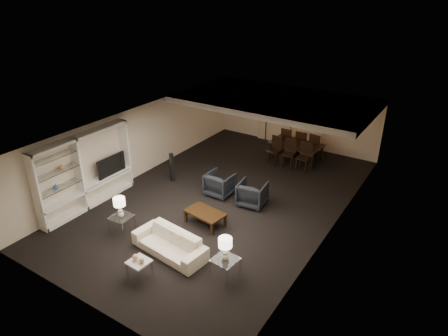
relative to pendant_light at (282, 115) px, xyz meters
name	(u,v)px	position (x,y,z in m)	size (l,w,h in m)	color
floor	(224,199)	(-0.30, -3.50, -1.92)	(11.00, 11.00, 0.00)	black
ceiling	(224,126)	(-0.30, -3.50, 0.58)	(7.00, 11.00, 0.02)	silver
wall_back	(295,116)	(-0.30, 2.00, -0.67)	(7.00, 0.02, 2.50)	beige
wall_front	(80,259)	(-0.30, -9.00, -0.67)	(7.00, 0.02, 2.50)	beige
wall_left	(141,141)	(-3.80, -3.50, -0.67)	(0.02, 11.00, 2.50)	beige
wall_right	(334,193)	(3.20, -3.50, -0.67)	(0.02, 11.00, 2.50)	beige
ceiling_soffit	(276,101)	(-0.30, 0.00, 0.48)	(7.00, 4.00, 0.20)	silver
curtains	(275,114)	(-1.20, 1.92, -0.72)	(1.50, 0.12, 2.40)	beige
door	(311,124)	(0.40, 1.97, -0.87)	(0.90, 0.05, 2.10)	silver
painting	(346,119)	(1.80, 1.96, -0.37)	(0.95, 0.04, 0.65)	#142D38
media_unit	(85,172)	(-3.61, -6.10, -0.74)	(0.38, 3.40, 2.35)	white
pendant_light	(282,115)	(0.00, 0.00, 0.00)	(0.52, 0.52, 0.24)	#D8591E
sofa	(169,243)	(0.04, -6.63, -1.62)	(2.07, 0.81, 0.60)	beige
coffee_table	(205,218)	(0.04, -5.03, -1.72)	(1.14, 0.66, 0.41)	black
armchair_left	(220,184)	(-0.56, -3.33, -1.53)	(0.82, 0.85, 0.77)	black
armchair_right	(252,194)	(0.64, -3.33, -1.53)	(0.82, 0.85, 0.77)	black
side_table_left	(122,225)	(-1.66, -6.63, -1.65)	(0.57, 0.57, 0.53)	silver
side_table_right	(225,268)	(1.74, -6.63, -1.65)	(0.57, 0.57, 0.53)	white
table_lamp_left	(120,207)	(-1.66, -6.63, -1.10)	(0.32, 0.32, 0.59)	beige
table_lamp_right	(225,249)	(1.74, -6.63, -1.10)	(0.32, 0.32, 0.59)	white
marble_table	(140,269)	(0.04, -7.73, -1.68)	(0.47, 0.47, 0.47)	white
gold_gourd_a	(135,257)	(-0.06, -7.73, -1.37)	(0.15, 0.15, 0.15)	#EFB77E
gold_gourd_b	(142,260)	(0.14, -7.73, -1.38)	(0.13, 0.13, 0.13)	tan
television	(109,164)	(-3.58, -5.21, -0.85)	(0.14, 1.10, 0.63)	black
vase_blue	(56,187)	(-3.61, -7.16, -0.78)	(0.16, 0.16, 0.16)	#2656A8
vase_amber	(61,167)	(-3.61, -6.86, -0.27)	(0.17, 0.17, 0.17)	#B67F3C
floor_speaker	(172,167)	(-2.50, -3.42, -1.40)	(0.11, 0.11, 1.04)	black
dining_table	(295,152)	(0.41, 0.52, -1.57)	(1.97, 1.10, 0.69)	black
chair_nl	(274,150)	(-0.19, -0.13, -1.41)	(0.48, 0.48, 1.03)	black
chair_nm	(288,154)	(0.41, -0.13, -1.41)	(0.48, 0.48, 1.03)	black
chair_nr	(303,157)	(1.01, -0.13, -1.41)	(0.48, 0.48, 1.03)	black
chair_fl	(288,140)	(-0.19, 1.17, -1.41)	(0.48, 0.48, 1.03)	black
chair_fm	(302,143)	(0.41, 1.17, -1.41)	(0.48, 0.48, 1.03)	black
chair_fr	(316,146)	(1.01, 1.17, -1.41)	(0.48, 0.48, 1.03)	black
floor_lamp	(266,121)	(-1.49, 1.70, -0.99)	(0.27, 0.27, 1.85)	black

